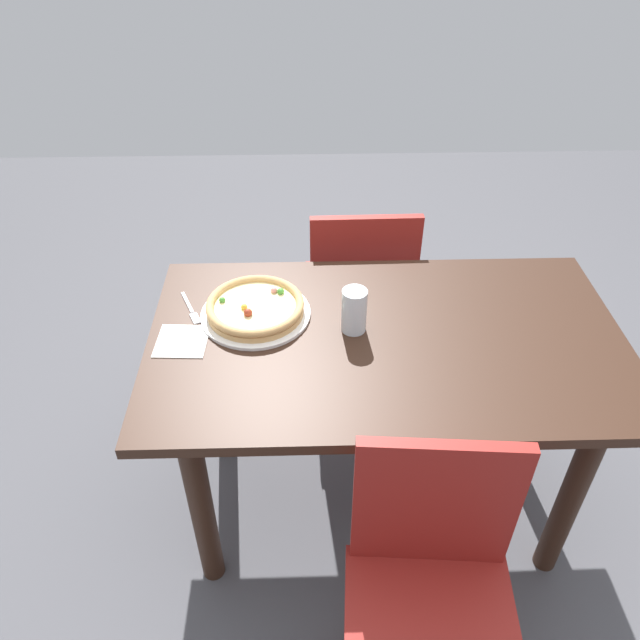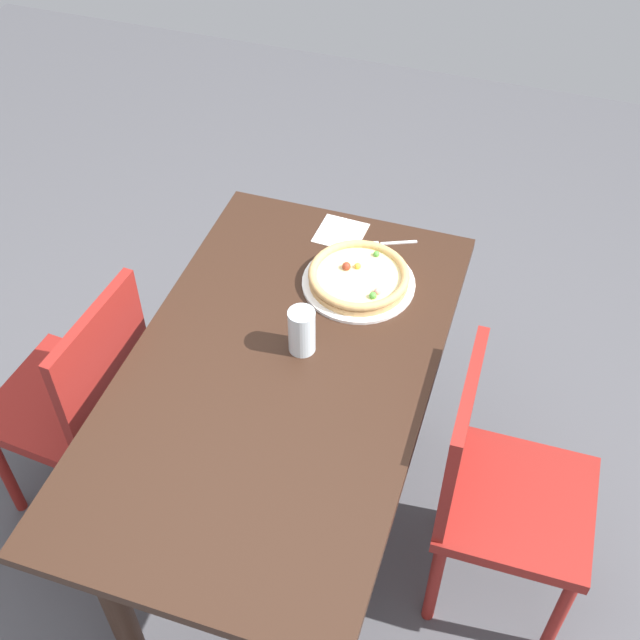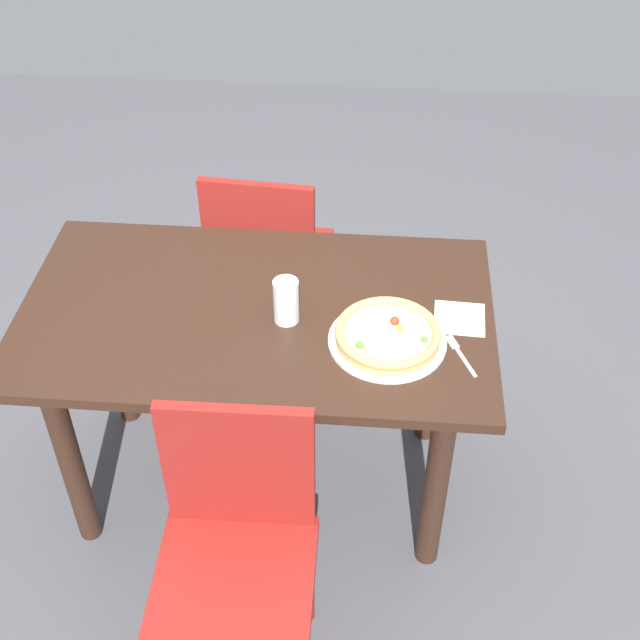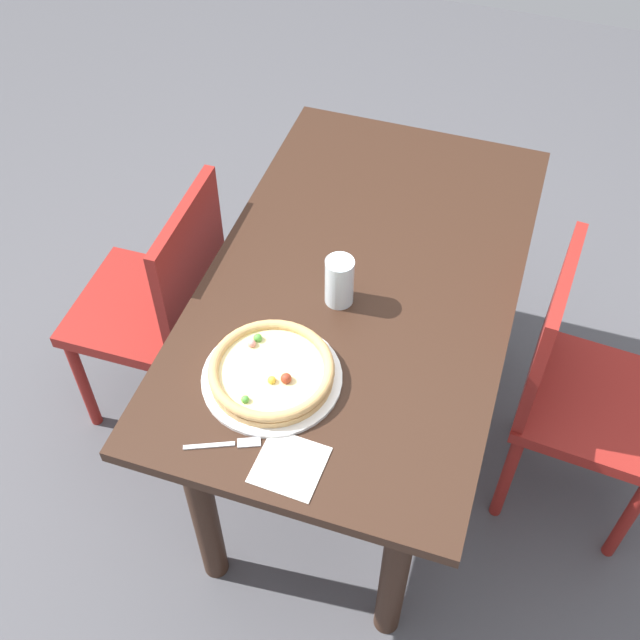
# 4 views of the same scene
# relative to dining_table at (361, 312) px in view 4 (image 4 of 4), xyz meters

# --- Properties ---
(ground_plane) EXTENTS (6.00, 6.00, 0.00)m
(ground_plane) POSITION_rel_dining_table_xyz_m (0.00, 0.00, -0.63)
(ground_plane) COLOR #4C4C51
(dining_table) EXTENTS (1.34, 0.77, 0.76)m
(dining_table) POSITION_rel_dining_table_xyz_m (0.00, 0.00, 0.00)
(dining_table) COLOR #331E14
(dining_table) RESTS_ON ground
(chair_near) EXTENTS (0.41, 0.41, 0.88)m
(chair_near) POSITION_rel_dining_table_xyz_m (0.02, -0.60, -0.15)
(chair_near) COLOR maroon
(chair_near) RESTS_ON ground
(chair_far) EXTENTS (0.43, 0.43, 0.88)m
(chair_far) POSITION_rel_dining_table_xyz_m (-0.05, 0.60, -0.15)
(chair_far) COLOR maroon
(chair_far) RESTS_ON ground
(plate) EXTENTS (0.32, 0.32, 0.01)m
(plate) POSITION_rel_dining_table_xyz_m (0.37, -0.11, 0.14)
(plate) COLOR white
(plate) RESTS_ON dining_table
(pizza) EXTENTS (0.29, 0.29, 0.04)m
(pizza) POSITION_rel_dining_table_xyz_m (0.37, -0.11, 0.16)
(pizza) COLOR tan
(pizza) RESTS_ON plate
(fork) EXTENTS (0.08, 0.16, 0.00)m
(fork) POSITION_rel_dining_table_xyz_m (0.56, -0.13, 0.13)
(fork) COLOR silver
(fork) RESTS_ON dining_table
(drinking_glass) EXTENTS (0.07, 0.07, 0.13)m
(drinking_glass) POSITION_rel_dining_table_xyz_m (0.09, -0.04, 0.20)
(drinking_glass) COLOR silver
(drinking_glass) RESTS_ON dining_table
(napkin) EXTENTS (0.15, 0.15, 0.00)m
(napkin) POSITION_rel_dining_table_xyz_m (0.57, 0.01, 0.13)
(napkin) COLOR white
(napkin) RESTS_ON dining_table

